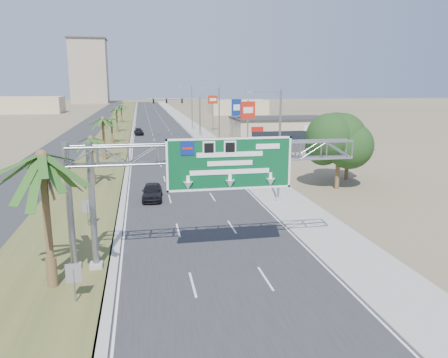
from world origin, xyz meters
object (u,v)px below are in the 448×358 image
Objects in this scene: car_far at (139,132)px; sign_gantry at (201,162)px; pole_sign_blue at (236,109)px; palm_near at (42,157)px; car_left_lane at (152,192)px; pole_sign_red_far at (213,103)px; car_right_lane at (188,144)px; pole_sign_red_near at (248,113)px; store_building at (281,129)px; signal_mast at (190,113)px; car_mid_lane at (179,146)px.

sign_gantry is at bearing -92.59° from car_far.
car_far is 23.64m from pole_sign_blue.
sign_gantry is 2.01× the size of palm_near.
pole_sign_red_far reaches higher than car_left_lane.
palm_near is 1.67× the size of car_right_lane.
car_right_lane is at bearing 121.81° from pole_sign_red_near.
palm_near is 0.46× the size of store_building.
pole_sign_red_far is (6.45, 10.98, 1.62)m from signal_mast.
car_right_lane is at bearing -108.66° from pole_sign_red_far.
car_right_lane is 26.62m from pole_sign_red_far.
pole_sign_red_near is at bearing -77.85° from signal_mast.
car_right_lane is (6.90, 33.20, -0.06)m from car_left_lane.
pole_sign_blue is at bearing -85.68° from pole_sign_red_far.
car_far is at bearing 93.14° from sign_gantry.
car_far is (-8.18, 20.93, -0.05)m from car_right_lane.
pole_sign_blue is (11.50, 9.61, 5.21)m from car_mid_lane.
pole_sign_red_near is at bearing -52.56° from car_right_lane.
signal_mast is 2.32× the size of car_left_lane.
store_building is 9.91m from pole_sign_blue.
pole_sign_red_far is (16.49, 3.69, 5.83)m from car_far.
palm_near reaches higher than pole_sign_red_far.
pole_sign_red_near is (7.35, -11.85, 5.73)m from car_right_lane.
car_mid_lane is at bearing 77.21° from palm_near.
store_building is at bearing 59.85° from pole_sign_red_near.
car_left_lane is 1.00× the size of car_far.
car_right_lane is 12.75m from pole_sign_blue.
car_left_lane is 30.42m from car_mid_lane.
car_right_lane is 15.08m from pole_sign_red_near.
pole_sign_red_near reaches higher than car_left_lane.
pole_sign_red_far is at bearing 76.97° from car_right_lane.
car_left_lane is at bearing -96.12° from car_right_lane.
car_left_lane is (5.61, 17.13, -6.18)m from palm_near.
car_left_lane is (-25.59, -40.87, -1.25)m from store_building.
car_left_lane is 60.06m from pole_sign_red_far.
pole_sign_red_near reaches higher than pole_sign_blue.
pole_sign_blue is (17.87, -14.53, 5.31)m from car_far.
car_far is at bearing 140.88° from pole_sign_blue.
signal_mast is 47.83m from car_left_lane.
palm_near is at bearing -105.79° from car_mid_lane.
car_right_lane is at bearing -97.77° from signal_mast.
pole_sign_red_near is at bearing -70.38° from car_far.
palm_near is at bearing -102.66° from signal_mast.
car_right_lane is (1.81, 3.21, -0.05)m from car_mid_lane.
pole_sign_blue reaches higher than store_building.
palm_near is at bearing -105.53° from pole_sign_red_far.
signal_mast is 12.84m from pole_sign_red_far.
pole_sign_red_near is (19.86, 38.48, -0.51)m from palm_near.
pole_sign_red_far reaches higher than sign_gantry.
sign_gantry is at bearing -96.24° from car_mid_lane.
palm_near is 71.67m from car_far.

